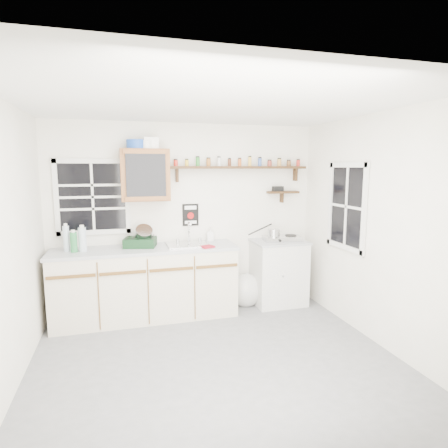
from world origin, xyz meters
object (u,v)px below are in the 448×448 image
(dish_rack, at_px, (141,239))
(upper_cabinet, at_px, (145,175))
(main_cabinet, at_px, (147,283))
(spice_shelf, at_px, (240,167))
(right_cabinet, at_px, (278,272))
(hotplate, at_px, (282,238))

(dish_rack, bearing_deg, upper_cabinet, 53.71)
(main_cabinet, height_order, upper_cabinet, upper_cabinet)
(upper_cabinet, relative_size, spice_shelf, 0.34)
(right_cabinet, relative_size, hotplate, 1.66)
(dish_rack, bearing_deg, hotplate, 11.46)
(right_cabinet, bearing_deg, hotplate, -28.64)
(hotplate, bearing_deg, main_cabinet, -172.64)
(dish_rack, relative_size, hotplate, 0.81)
(spice_shelf, xyz_separation_m, hotplate, (0.56, -0.21, -0.99))
(upper_cabinet, bearing_deg, spice_shelf, 3.10)
(upper_cabinet, height_order, dish_rack, upper_cabinet)
(main_cabinet, height_order, spice_shelf, spice_shelf)
(right_cabinet, height_order, upper_cabinet, upper_cabinet)
(main_cabinet, relative_size, upper_cabinet, 3.55)
(right_cabinet, xyz_separation_m, spice_shelf, (-0.52, 0.19, 1.47))
(upper_cabinet, xyz_separation_m, dish_rack, (-0.08, -0.07, -0.81))
(upper_cabinet, xyz_separation_m, spice_shelf, (1.28, 0.07, 0.10))
(right_cabinet, bearing_deg, upper_cabinet, 176.24)
(main_cabinet, bearing_deg, upper_cabinet, 76.32)
(right_cabinet, relative_size, dish_rack, 2.06)
(upper_cabinet, relative_size, dish_rack, 1.47)
(upper_cabinet, bearing_deg, hotplate, -4.31)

